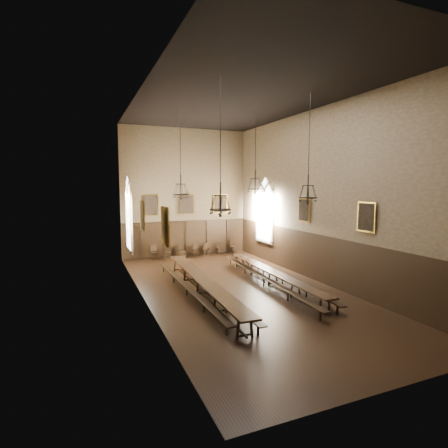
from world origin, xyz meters
TOP-DOWN VIEW (x-y plane):
  - floor at (0.00, 0.00)m, footprint 9.00×18.00m
  - ceiling at (0.00, 0.00)m, footprint 9.00×18.00m
  - wall_back at (0.00, 9.01)m, footprint 9.00×0.02m
  - wall_front at (0.00, -9.01)m, footprint 9.00×0.02m
  - wall_left at (-4.51, 0.00)m, footprint 0.02×18.00m
  - wall_right at (4.51, 0.00)m, footprint 0.02×18.00m
  - wainscot_panelling at (0.00, 0.00)m, footprint 9.00×18.00m
  - table_left at (-1.93, -0.16)m, footprint 1.17×10.73m
  - table_right at (1.93, 0.09)m, footprint 0.94×9.38m
  - bench_left_outer at (-2.59, 0.15)m, footprint 0.37×10.13m
  - bench_left_inner at (-1.46, -0.19)m, footprint 0.56×10.25m
  - bench_right_inner at (1.45, 0.17)m, footprint 0.90×10.55m
  - bench_right_outer at (2.48, 0.05)m, footprint 0.82×9.65m
  - chair_1 at (-2.41, 8.48)m, footprint 0.56×0.56m
  - chair_2 at (-1.45, 8.55)m, footprint 0.48×0.48m
  - chair_3 at (-0.47, 8.59)m, footprint 0.45×0.45m
  - chair_4 at (0.57, 8.52)m, footprint 0.46×0.46m
  - chair_5 at (1.41, 8.57)m, footprint 0.42×0.42m
  - chair_6 at (2.41, 8.58)m, footprint 0.46×0.46m
  - chair_7 at (3.50, 8.52)m, footprint 0.58×0.58m
  - chandelier_back_left at (-2.12, 2.58)m, footprint 0.82×0.82m
  - chandelier_back_right at (2.35, 2.92)m, footprint 0.89×0.89m
  - chandelier_front_left at (-2.09, -2.80)m, footprint 0.83×0.83m
  - chandelier_front_right at (2.31, -2.15)m, footprint 0.84×0.84m
  - portrait_back_0 at (-2.60, 8.88)m, footprint 1.10×0.12m
  - portrait_back_1 at (0.00, 8.88)m, footprint 1.10×0.12m
  - portrait_back_2 at (2.60, 8.88)m, footprint 1.10×0.12m
  - portrait_left_0 at (-4.38, 1.00)m, footprint 0.12×1.00m
  - portrait_left_1 at (-4.38, -3.50)m, footprint 0.12×1.00m
  - portrait_right_0 at (4.38, 1.00)m, footprint 0.12×1.00m
  - portrait_right_1 at (4.38, -3.50)m, footprint 0.12×1.00m
  - window_right at (4.43, 5.50)m, footprint 0.20×2.20m
  - window_left at (-4.43, 5.50)m, footprint 0.20×2.20m

SIDE VIEW (x-z plane):
  - floor at x=0.00m, z-range -0.02..0.00m
  - chair_2 at x=-1.45m, z-range -0.17..0.70m
  - chair_6 at x=2.41m, z-range -0.17..0.70m
  - chair_5 at x=1.41m, z-range -0.17..0.71m
  - chair_4 at x=0.57m, z-range -0.18..0.72m
  - chair_3 at x=-0.47m, z-range -0.18..0.73m
  - bench_right_outer at x=2.48m, z-range 0.06..0.49m
  - bench_left_outer at x=-2.59m, z-range 0.06..0.52m
  - bench_left_inner at x=-1.46m, z-range 0.06..0.52m
  - bench_right_inner at x=1.45m, z-range 0.06..0.54m
  - chair_7 at x=3.50m, z-range -0.20..0.82m
  - chair_1 at x=-2.41m, z-range -0.20..0.82m
  - table_right at x=1.93m, z-range 0.00..0.73m
  - table_left at x=-1.93m, z-range 0.00..0.84m
  - wainscot_panelling at x=0.00m, z-range 0.00..2.50m
  - window_right at x=4.43m, z-range 1.10..5.70m
  - window_left at x=-4.43m, z-range 1.10..5.70m
  - portrait_back_0 at x=-2.60m, z-range 3.00..4.40m
  - portrait_back_1 at x=0.00m, z-range 3.00..4.40m
  - portrait_back_2 at x=2.60m, z-range 3.00..4.40m
  - portrait_left_0 at x=-4.38m, z-range 3.05..4.35m
  - portrait_left_1 at x=-4.38m, z-range 3.05..4.35m
  - portrait_right_0 at x=4.38m, z-range 3.05..4.35m
  - portrait_right_1 at x=4.38m, z-range 3.05..4.35m
  - chandelier_front_left at x=-2.09m, z-range 1.98..6.99m
  - wall_back at x=0.00m, z-range 0.00..9.00m
  - wall_front at x=0.00m, z-range 0.00..9.00m
  - wall_left at x=-4.51m, z-range 0.00..9.00m
  - wall_right at x=4.51m, z-range 0.00..9.00m
  - chandelier_front_right at x=2.31m, z-range 2.49..7.14m
  - chandelier_back_left at x=-2.12m, z-range 2.61..7.17m
  - chandelier_back_right at x=2.35m, z-range 2.95..7.27m
  - ceiling at x=0.00m, z-range 9.00..9.02m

